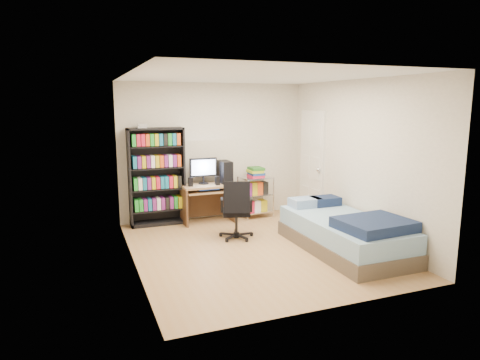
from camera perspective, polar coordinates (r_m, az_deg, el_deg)
name	(u,v)px	position (r m, az deg, el deg)	size (l,w,h in m)	color
room	(256,166)	(6.13, 2.13, 1.92)	(3.58, 4.08, 2.58)	#A87E54
media_shelf	(157,176)	(7.63, -11.04, 0.58)	(0.97, 0.32, 1.79)	black
computer_desk	(212,187)	(7.78, -3.80, -0.98)	(0.92, 0.54, 1.16)	#9D7A50
office_chair	(236,220)	(6.82, -0.48, -5.36)	(0.72, 0.72, 0.95)	black
wire_cart	(256,185)	(8.06, 2.10, -0.66)	(0.63, 0.48, 0.94)	silver
bed	(345,233)	(6.46, 13.83, -6.83)	(1.08, 2.16, 0.62)	brown
door	(312,164)	(8.13, 9.59, 2.05)	(0.12, 0.80, 2.00)	silver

